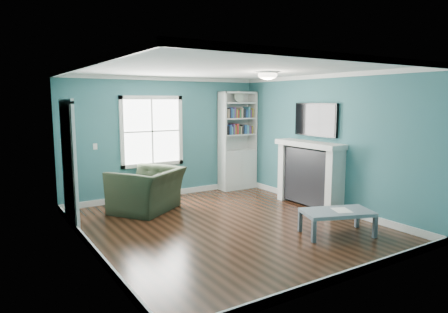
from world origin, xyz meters
TOP-DOWN VIEW (x-y plane):
  - floor at (0.00, 0.00)m, footprint 5.00×5.00m
  - room_walls at (0.00, 0.00)m, footprint 5.00×5.00m
  - trim at (0.00, 0.00)m, footprint 4.50×5.00m
  - window at (-0.30, 2.49)m, footprint 1.40×0.06m
  - bookshelf at (1.77, 2.30)m, footprint 0.90×0.35m
  - fireplace at (2.08, 0.20)m, footprint 0.44×1.58m
  - tv at (2.20, 0.20)m, footprint 0.06×1.10m
  - door at (-2.22, 1.40)m, footprint 0.12×0.98m
  - ceiling_fixture at (0.90, 0.10)m, footprint 0.38×0.38m
  - light_switch at (-1.50, 2.48)m, footprint 0.08×0.01m
  - recliner at (-0.79, 1.60)m, footprint 1.48×1.38m
  - coffee_table at (1.22, -1.30)m, footprint 1.21×0.92m
  - paper_sheet at (1.29, -1.33)m, footprint 0.35×0.39m

SIDE VIEW (x-z plane):
  - floor at x=0.00m, z-range 0.00..0.00m
  - coffee_table at x=1.22m, z-range 0.14..0.53m
  - paper_sheet at x=1.29m, z-range 0.39..0.39m
  - recliner at x=-0.79m, z-range 0.00..1.09m
  - fireplace at x=2.08m, z-range -0.01..1.29m
  - bookshelf at x=1.77m, z-range -0.23..2.08m
  - door at x=-2.22m, z-range -0.01..2.16m
  - light_switch at x=-1.50m, z-range 1.14..1.26m
  - trim at x=0.00m, z-range -0.06..2.54m
  - window at x=-0.30m, z-range 0.70..2.20m
  - room_walls at x=0.00m, z-range -0.92..4.08m
  - tv at x=2.20m, z-range 1.40..2.05m
  - ceiling_fixture at x=0.90m, z-range 2.47..2.63m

